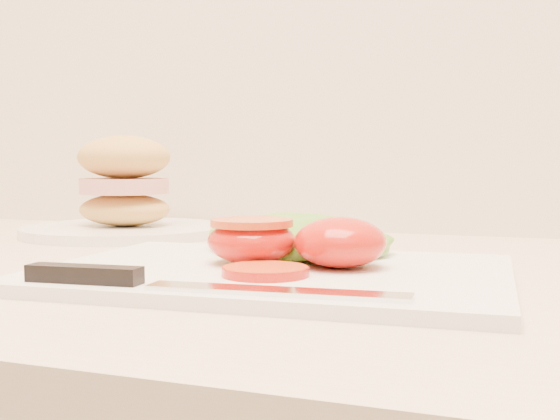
% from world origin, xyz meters
% --- Properties ---
extents(cutting_board, '(0.38, 0.28, 0.01)m').
position_xyz_m(cutting_board, '(-0.54, 1.61, 0.94)').
color(cutting_board, white).
rests_on(cutting_board, counter).
extents(tomato_half_dome, '(0.07, 0.07, 0.04)m').
position_xyz_m(tomato_half_dome, '(-0.50, 1.62, 0.96)').
color(tomato_half_dome, red).
rests_on(tomato_half_dome, cutting_board).
extents(tomato_half_cut, '(0.07, 0.07, 0.04)m').
position_xyz_m(tomato_half_cut, '(-0.57, 1.62, 0.96)').
color(tomato_half_cut, red).
rests_on(tomato_half_cut, cutting_board).
extents(tomato_slice_0, '(0.06, 0.06, 0.01)m').
position_xyz_m(tomato_slice_0, '(-0.54, 1.57, 0.94)').
color(tomato_slice_0, '#C95C21').
rests_on(tomato_slice_0, cutting_board).
extents(lettuce_leaf_0, '(0.20, 0.16, 0.03)m').
position_xyz_m(lettuce_leaf_0, '(-0.56, 1.68, 0.96)').
color(lettuce_leaf_0, '#68B22F').
rests_on(lettuce_leaf_0, cutting_board).
extents(lettuce_leaf_1, '(0.13, 0.12, 0.02)m').
position_xyz_m(lettuce_leaf_1, '(-0.52, 1.69, 0.95)').
color(lettuce_leaf_1, '#68B22F').
rests_on(lettuce_leaf_1, cutting_board).
extents(knife, '(0.27, 0.04, 0.01)m').
position_xyz_m(knife, '(-0.59, 1.50, 0.94)').
color(knife, silver).
rests_on(knife, cutting_board).
extents(sandwich_plate, '(0.26, 0.26, 0.13)m').
position_xyz_m(sandwich_plate, '(-0.84, 1.86, 0.98)').
color(sandwich_plate, white).
rests_on(sandwich_plate, counter).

